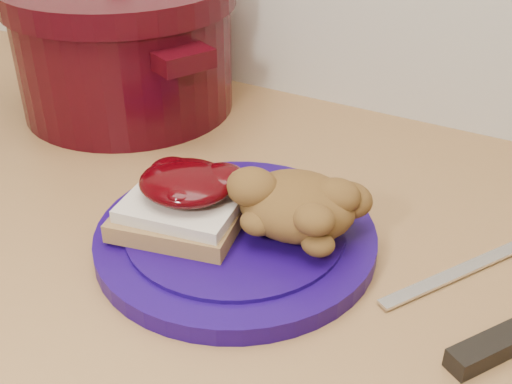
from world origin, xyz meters
The scene contains 6 objects.
plate centered at (0.03, 1.46, 0.91)m, with size 0.26×0.26×0.02m, color #170550.
sandwich centered at (-0.02, 1.44, 0.94)m, with size 0.13×0.12×0.05m.
stuffing_mound centered at (0.08, 1.48, 0.95)m, with size 0.10×0.09×0.05m, color brown.
butter_knife centered at (0.22, 1.51, 0.90)m, with size 0.16×0.01×0.00m, color silver.
dutch_oven centered at (-0.25, 1.66, 0.98)m, with size 0.38×0.38×0.18m.
pepper_grinder centered at (-0.38, 1.70, 0.96)m, with size 0.07×0.07×0.13m.
Camera 1 is at (0.27, 1.06, 1.25)m, focal length 45.00 mm.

